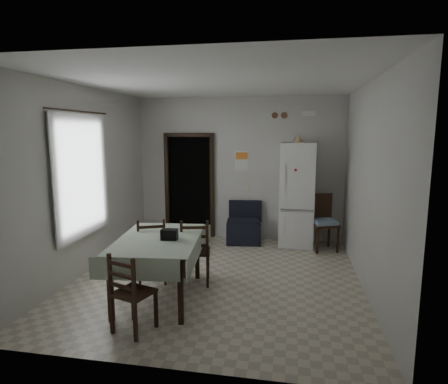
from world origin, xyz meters
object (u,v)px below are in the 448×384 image
Objects in this scene: dining_chair_far_left at (152,250)px; navy_seat at (244,223)px; dining_chair_near_head at (133,291)px; corner_chair at (324,223)px; dining_chair_far_right at (195,251)px; dining_table at (159,268)px; fridge at (298,195)px.

navy_seat is at bearing -137.56° from dining_chair_far_left.
dining_chair_near_head is at bearing -108.83° from navy_seat.
dining_chair_far_right is at bearing -154.84° from corner_chair.
corner_chair reaches higher than dining_chair_far_right.
navy_seat is at bearing 67.56° from dining_table.
dining_chair_far_right is (-0.44, -2.16, 0.09)m from navy_seat.
corner_chair is 4.06m from dining_chair_near_head.
dining_chair_far_left reaches higher than dining_chair_near_head.
fridge reaches higher than dining_chair_far_left.
dining_chair_near_head is (0.31, -1.36, -0.03)m from dining_chair_far_left.
dining_chair_near_head is (-0.34, -1.42, -0.03)m from dining_chair_far_right.
corner_chair is at bearing -106.02° from dining_chair_near_head.
fridge is at bearing -98.19° from dining_chair_near_head.
dining_table is 0.67m from dining_chair_far_right.
fridge is 2.66m from dining_chair_far_right.
fridge reaches higher than navy_seat.
dining_chair_near_head is at bearing -143.65° from corner_chair.
navy_seat is at bearing -112.85° from dining_chair_far_right.
fridge is 1.20m from navy_seat.
dining_chair_far_left is 1.40m from dining_chair_near_head.
dining_chair_far_right is at bearing -108.08° from navy_seat.
dining_chair_far_left is 1.06× the size of dining_chair_near_head.
fridge is at bearing 49.75° from dining_table.
dining_chair_far_left is (-2.62, -1.98, -0.03)m from corner_chair.
fridge is 1.27× the size of dining_table.
dining_chair_far_right reaches higher than navy_seat.
dining_chair_far_right is at bearing 51.75° from dining_table.
dining_table is 0.86m from dining_chair_near_head.
dining_table is at bearing 99.17° from dining_chair_far_left.
dining_chair_far_right is (-1.97, -1.91, -0.03)m from corner_chair.
corner_chair is 1.07× the size of dining_chair_far_left.
corner_chair is 3.28m from dining_chair_far_left.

